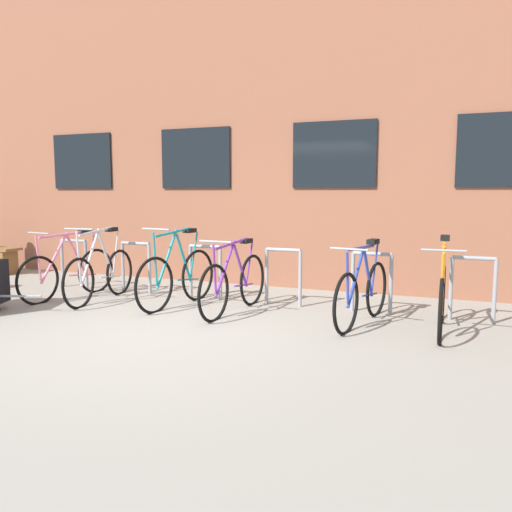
# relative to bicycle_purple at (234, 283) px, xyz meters

# --- Properties ---
(ground_plane) EXTENTS (42.00, 42.00, 0.00)m
(ground_plane) POSITION_rel_bicycle_purple_xyz_m (-0.38, -1.28, -0.38)
(ground_plane) COLOR gray
(storefront_building) EXTENTS (28.00, 7.33, 5.60)m
(storefront_building) POSITION_rel_bicycle_purple_xyz_m (-0.38, 5.56, 2.42)
(storefront_building) COLOR brown
(storefront_building) RESTS_ON ground
(bike_rack) EXTENTS (6.54, 0.05, 0.79)m
(bike_rack) POSITION_rel_bicycle_purple_xyz_m (-0.15, 0.62, 0.09)
(bike_rack) COLOR gray
(bike_rack) RESTS_ON ground
(bicycle_purple) EXTENTS (0.44, 1.77, 0.99)m
(bicycle_purple) POSITION_rel_bicycle_purple_xyz_m (0.00, 0.00, 0.00)
(bicycle_purple) COLOR black
(bicycle_purple) RESTS_ON ground
(bicycle_teal) EXTENTS (0.44, 1.69, 1.11)m
(bicycle_teal) POSITION_rel_bicycle_purple_xyz_m (-0.89, 0.06, 0.02)
(bicycle_teal) COLOR black
(bicycle_teal) RESTS_ON ground
(bicycle_blue) EXTENTS (0.46, 1.69, 1.00)m
(bicycle_blue) POSITION_rel_bicycle_purple_xyz_m (1.65, 0.02, -0.00)
(bicycle_blue) COLOR black
(bicycle_blue) RESTS_ON ground
(bicycle_orange) EXTENTS (0.44, 1.69, 1.08)m
(bicycle_orange) POSITION_rel_bicycle_purple_xyz_m (2.54, 0.01, 0.00)
(bicycle_orange) COLOR black
(bicycle_orange) RESTS_ON ground
(bicycle_silver) EXTENTS (0.44, 1.71, 1.09)m
(bicycle_silver) POSITION_rel_bicycle_purple_xyz_m (-2.09, -0.05, 0.01)
(bicycle_silver) COLOR black
(bicycle_silver) RESTS_ON ground
(bicycle_pink) EXTENTS (0.44, 1.73, 1.02)m
(bicycle_pink) POSITION_rel_bicycle_purple_xyz_m (-2.66, -0.06, -0.00)
(bicycle_pink) COLOR black
(bicycle_pink) RESTS_ON ground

